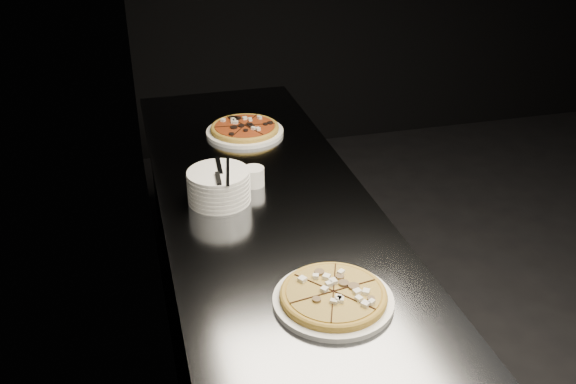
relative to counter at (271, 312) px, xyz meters
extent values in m
cube|color=black|center=(-0.37, 0.00, 0.94)|extent=(0.02, 5.00, 2.80)
cube|color=slate|center=(0.00, 0.00, -0.01)|extent=(0.70, 2.40, 0.90)
cube|color=slate|center=(0.00, 0.00, 0.45)|extent=(0.74, 2.44, 0.02)
cylinder|color=white|center=(0.05, -0.56, 0.47)|extent=(0.33, 0.33, 0.02)
cylinder|color=gold|center=(0.05, -0.56, 0.48)|extent=(0.33, 0.33, 0.01)
torus|color=gold|center=(0.05, -0.56, 0.49)|extent=(0.34, 0.34, 0.02)
cylinder|color=#E8C44D|center=(0.05, -0.56, 0.49)|extent=(0.30, 0.30, 0.01)
cylinder|color=white|center=(0.05, 0.66, 0.47)|extent=(0.34, 0.34, 0.02)
cylinder|color=gold|center=(0.05, 0.66, 0.48)|extent=(0.32, 0.32, 0.01)
torus|color=gold|center=(0.05, 0.66, 0.49)|extent=(0.32, 0.32, 0.02)
cylinder|color=#A13B17|center=(0.05, 0.66, 0.49)|extent=(0.28, 0.28, 0.01)
cylinder|color=white|center=(-0.16, 0.10, 0.47)|extent=(0.22, 0.22, 0.02)
cylinder|color=white|center=(-0.16, 0.10, 0.48)|extent=(0.22, 0.22, 0.02)
cylinder|color=white|center=(-0.16, 0.10, 0.50)|extent=(0.22, 0.22, 0.02)
cylinder|color=white|center=(-0.16, 0.10, 0.52)|extent=(0.22, 0.22, 0.02)
cylinder|color=white|center=(-0.16, 0.10, 0.53)|extent=(0.22, 0.22, 0.02)
cylinder|color=white|center=(-0.16, 0.10, 0.55)|extent=(0.22, 0.22, 0.02)
cylinder|color=white|center=(-0.16, 0.10, 0.57)|extent=(0.22, 0.22, 0.02)
cube|color=silver|center=(-0.15, 0.14, 0.58)|extent=(0.03, 0.14, 0.00)
cube|color=black|center=(-0.17, 0.04, 0.58)|extent=(0.02, 0.09, 0.01)
cube|color=silver|center=(-0.13, 0.08, 0.58)|extent=(0.09, 0.21, 0.00)
cylinder|color=white|center=(-0.02, 0.18, 0.49)|extent=(0.08, 0.08, 0.07)
cylinder|color=black|center=(-0.02, 0.18, 0.52)|extent=(0.06, 0.06, 0.01)
camera|label=1|loc=(-0.44, -1.88, 1.57)|focal=40.00mm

